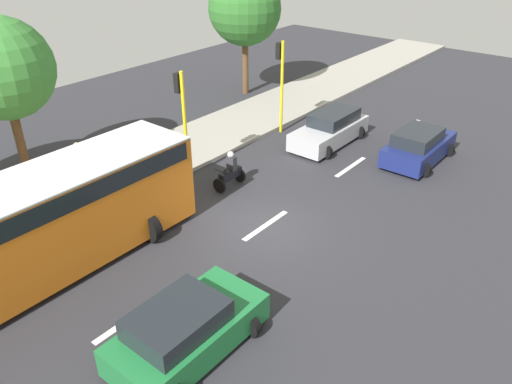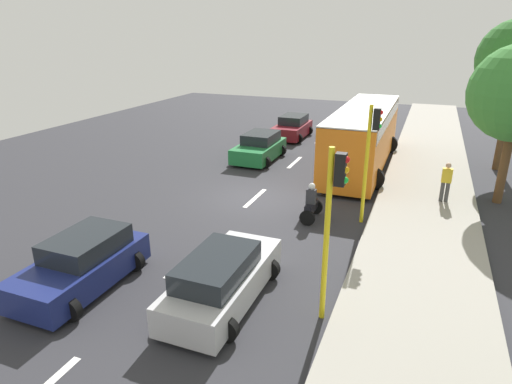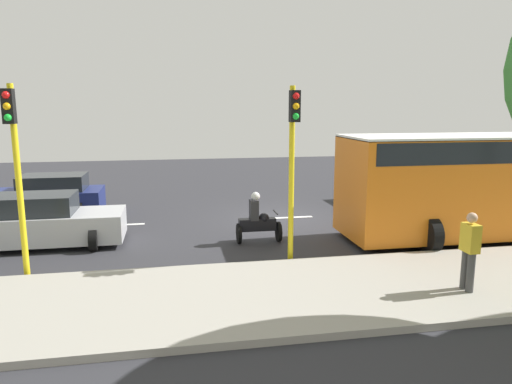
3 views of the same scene
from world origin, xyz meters
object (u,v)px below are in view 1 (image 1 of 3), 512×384
object	(u,v)px
pedestrian_near_signal	(79,161)
street_tree_north	(245,8)
car_silver	(330,129)
traffic_light_midblock	(281,74)
car_dark_blue	(418,146)
traffic_light_corner	(182,110)
car_green	(186,330)
city_bus	(24,228)
street_tree_center	(2,69)
motorcycle	(230,172)

from	to	relation	value
pedestrian_near_signal	street_tree_north	size ratio (longest dim) A/B	0.24
car_silver	traffic_light_midblock	distance (m)	3.55
car_dark_blue	traffic_light_corner	distance (m)	10.37
car_green	city_bus	size ratio (longest dim) A/B	0.37
pedestrian_near_signal	street_tree_north	bearing A→B (deg)	-79.65
street_tree_center	street_tree_north	distance (m)	14.28
pedestrian_near_signal	city_bus	bearing A→B (deg)	132.96
car_dark_blue	traffic_light_midblock	xyz separation A→B (m)	(6.80, 1.06, 2.22)
car_silver	traffic_light_midblock	world-z (taller)	traffic_light_midblock
car_green	motorcycle	size ratio (longest dim) A/B	2.68
motorcycle	pedestrian_near_signal	world-z (taller)	pedestrian_near_signal
pedestrian_near_signal	motorcycle	bearing A→B (deg)	-143.01
car_green	traffic_light_corner	bearing A→B (deg)	-44.05
motorcycle	car_dark_blue	bearing A→B (deg)	-124.74
street_tree_north	traffic_light_corner	bearing A→B (deg)	117.56
street_tree_center	street_tree_north	bearing A→B (deg)	-89.09
car_silver	pedestrian_near_signal	bearing A→B (deg)	60.45
car_dark_blue	motorcycle	distance (m)	8.50
car_silver	street_tree_north	bearing A→B (deg)	-22.25
car_green	street_tree_center	world-z (taller)	street_tree_center
motorcycle	pedestrian_near_signal	bearing A→B (deg)	36.99
car_dark_blue	street_tree_north	world-z (taller)	street_tree_north
motorcycle	traffic_light_midblock	xyz separation A→B (m)	(1.96, -5.92, 2.29)
pedestrian_near_signal	street_tree_center	bearing A→B (deg)	27.87
city_bus	street_tree_north	world-z (taller)	street_tree_north
car_dark_blue	motorcycle	size ratio (longest dim) A/B	2.64
car_dark_blue	traffic_light_corner	size ratio (longest dim) A/B	0.90
car_dark_blue	city_bus	bearing A→B (deg)	69.87
street_tree_center	pedestrian_near_signal	bearing A→B (deg)	-152.13
city_bus	pedestrian_near_signal	bearing A→B (deg)	-47.04
traffic_light_corner	street_tree_north	xyz separation A→B (m)	(5.24, -10.03, 1.99)
car_dark_blue	traffic_light_corner	bearing A→B (deg)	47.81
city_bus	pedestrian_near_signal	size ratio (longest dim) A/B	6.51
street_tree_center	car_green	bearing A→B (deg)	168.46
motorcycle	street_tree_north	size ratio (longest dim) A/B	0.22
street_tree_center	car_silver	bearing A→B (deg)	-125.19
car_silver	pedestrian_near_signal	size ratio (longest dim) A/B	2.67
traffic_light_corner	street_tree_center	world-z (taller)	street_tree_center
city_bus	street_tree_north	bearing A→B (deg)	-69.61
traffic_light_corner	motorcycle	bearing A→B (deg)	-165.21
traffic_light_corner	street_tree_north	bearing A→B (deg)	-62.44
traffic_light_midblock	street_tree_north	world-z (taller)	street_tree_north
city_bus	traffic_light_midblock	size ratio (longest dim) A/B	2.44
car_dark_blue	street_tree_center	bearing A→B (deg)	44.84
motorcycle	pedestrian_near_signal	xyz separation A→B (m)	(4.79, 3.61, 0.42)
motorcycle	street_tree_center	xyz separation A→B (m)	(6.96, 4.76, 3.95)
car_dark_blue	city_bus	world-z (taller)	city_bus
traffic_light_corner	traffic_light_midblock	xyz separation A→B (m)	(0.00, -6.44, 0.00)
car_dark_blue	traffic_light_midblock	world-z (taller)	traffic_light_midblock
car_dark_blue	car_silver	bearing A→B (deg)	10.35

